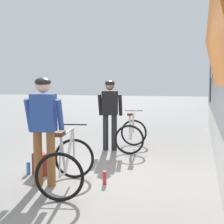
{
  "coord_description": "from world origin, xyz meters",
  "views": [
    {
      "loc": [
        1.48,
        -4.61,
        1.63
      ],
      "look_at": [
        -0.4,
        1.38,
        1.05
      ],
      "focal_mm": 45.66,
      "sensor_mm": 36.0,
      "label": 1
    }
  ],
  "objects_px": {
    "cyclist_near_in_dark": "(110,109)",
    "water_bottle_by_the_backpack": "(28,168)",
    "cyclist_far_in_blue": "(44,122)",
    "bicycle_near_white": "(132,134)",
    "bicycle_far_silver": "(67,164)",
    "water_bottle_near_the_bikes": "(105,178)",
    "backpack_on_platform": "(41,164)"
  },
  "relations": [
    {
      "from": "cyclist_near_in_dark",
      "to": "water_bottle_by_the_backpack",
      "type": "bearing_deg",
      "value": -109.58
    },
    {
      "from": "cyclist_far_in_blue",
      "to": "cyclist_near_in_dark",
      "type": "bearing_deg",
      "value": 85.48
    },
    {
      "from": "bicycle_near_white",
      "to": "bicycle_far_silver",
      "type": "relative_size",
      "value": 0.95
    },
    {
      "from": "cyclist_near_in_dark",
      "to": "water_bottle_near_the_bikes",
      "type": "relative_size",
      "value": 7.91
    },
    {
      "from": "cyclist_near_in_dark",
      "to": "cyclist_far_in_blue",
      "type": "distance_m",
      "value": 2.8
    },
    {
      "from": "backpack_on_platform",
      "to": "water_bottle_by_the_backpack",
      "type": "distance_m",
      "value": 0.27
    },
    {
      "from": "bicycle_far_silver",
      "to": "water_bottle_near_the_bikes",
      "type": "distance_m",
      "value": 0.68
    },
    {
      "from": "bicycle_near_white",
      "to": "water_bottle_by_the_backpack",
      "type": "distance_m",
      "value": 2.88
    },
    {
      "from": "bicycle_far_silver",
      "to": "water_bottle_near_the_bikes",
      "type": "bearing_deg",
      "value": 36.59
    },
    {
      "from": "backpack_on_platform",
      "to": "water_bottle_near_the_bikes",
      "type": "bearing_deg",
      "value": 9.73
    },
    {
      "from": "cyclist_far_in_blue",
      "to": "backpack_on_platform",
      "type": "bearing_deg",
      "value": 127.54
    },
    {
      "from": "bicycle_near_white",
      "to": "backpack_on_platform",
      "type": "xyz_separation_m",
      "value": [
        -1.11,
        -2.49,
        -0.2
      ]
    },
    {
      "from": "water_bottle_by_the_backpack",
      "to": "cyclist_far_in_blue",
      "type": "bearing_deg",
      "value": -36.06
    },
    {
      "from": "bicycle_far_silver",
      "to": "backpack_on_platform",
      "type": "height_order",
      "value": "bicycle_far_silver"
    },
    {
      "from": "cyclist_near_in_dark",
      "to": "water_bottle_near_the_bikes",
      "type": "height_order",
      "value": "cyclist_near_in_dark"
    },
    {
      "from": "bicycle_near_white",
      "to": "water_bottle_by_the_backpack",
      "type": "xyz_separation_m",
      "value": [
        -1.36,
        -2.52,
        -0.29
      ]
    },
    {
      "from": "cyclist_near_in_dark",
      "to": "bicycle_near_white",
      "type": "distance_m",
      "value": 0.85
    },
    {
      "from": "cyclist_near_in_dark",
      "to": "bicycle_near_white",
      "type": "height_order",
      "value": "cyclist_near_in_dark"
    },
    {
      "from": "water_bottle_near_the_bikes",
      "to": "water_bottle_by_the_backpack",
      "type": "distance_m",
      "value": 1.53
    },
    {
      "from": "cyclist_near_in_dark",
      "to": "water_bottle_near_the_bikes",
      "type": "distance_m",
      "value": 2.71
    },
    {
      "from": "cyclist_near_in_dark",
      "to": "bicycle_far_silver",
      "type": "bearing_deg",
      "value": -85.96
    },
    {
      "from": "water_bottle_by_the_backpack",
      "to": "bicycle_near_white",
      "type": "bearing_deg",
      "value": 61.7
    },
    {
      "from": "bicycle_far_silver",
      "to": "water_bottle_near_the_bikes",
      "type": "relative_size",
      "value": 5.41
    },
    {
      "from": "bicycle_far_silver",
      "to": "water_bottle_by_the_backpack",
      "type": "bearing_deg",
      "value": 155.62
    },
    {
      "from": "cyclist_far_in_blue",
      "to": "water_bottle_near_the_bikes",
      "type": "bearing_deg",
      "value": 20.71
    },
    {
      "from": "bicycle_near_white",
      "to": "bicycle_far_silver",
      "type": "height_order",
      "value": "same"
    },
    {
      "from": "cyclist_near_in_dark",
      "to": "cyclist_far_in_blue",
      "type": "xyz_separation_m",
      "value": [
        -0.22,
        -2.79,
        0.0
      ]
    },
    {
      "from": "bicycle_far_silver",
      "to": "water_bottle_by_the_backpack",
      "type": "xyz_separation_m",
      "value": [
        -1.03,
        0.47,
        -0.29
      ]
    },
    {
      "from": "cyclist_near_in_dark",
      "to": "cyclist_far_in_blue",
      "type": "relative_size",
      "value": 1.0
    },
    {
      "from": "bicycle_near_white",
      "to": "backpack_on_platform",
      "type": "bearing_deg",
      "value": -113.98
    },
    {
      "from": "bicycle_near_white",
      "to": "cyclist_near_in_dark",
      "type": "bearing_deg",
      "value": -161.45
    },
    {
      "from": "cyclist_far_in_blue",
      "to": "bicycle_near_white",
      "type": "height_order",
      "value": "cyclist_far_in_blue"
    }
  ]
}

